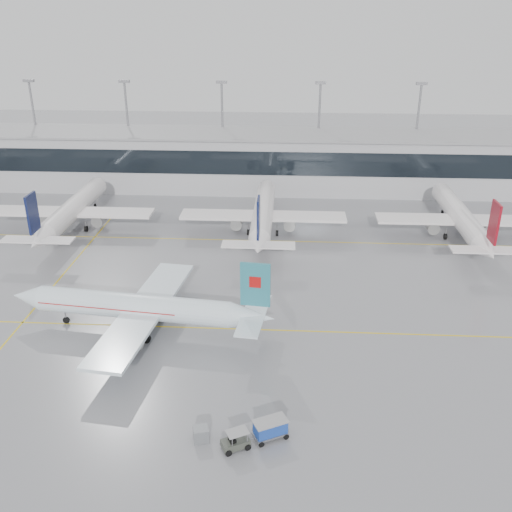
# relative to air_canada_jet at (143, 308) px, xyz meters

# --- Properties ---
(ground) EXTENTS (320.00, 320.00, 0.00)m
(ground) POSITION_rel_air_canada_jet_xyz_m (13.45, 1.13, -3.36)
(ground) COLOR gray
(ground) RESTS_ON ground
(taxi_line_main) EXTENTS (120.00, 0.25, 0.01)m
(taxi_line_main) POSITION_rel_air_canada_jet_xyz_m (13.45, 1.13, -3.35)
(taxi_line_main) COLOR gold
(taxi_line_main) RESTS_ON ground
(taxi_line_north) EXTENTS (120.00, 0.25, 0.01)m
(taxi_line_north) POSITION_rel_air_canada_jet_xyz_m (13.45, 31.13, -3.35)
(taxi_line_north) COLOR gold
(taxi_line_north) RESTS_ON ground
(taxi_line_cross) EXTENTS (0.25, 60.00, 0.01)m
(taxi_line_cross) POSITION_rel_air_canada_jet_xyz_m (-16.55, 16.13, -3.35)
(taxi_line_cross) COLOR gold
(taxi_line_cross) RESTS_ON ground
(terminal) EXTENTS (180.00, 15.00, 12.00)m
(terminal) POSITION_rel_air_canada_jet_xyz_m (13.45, 63.13, 2.64)
(terminal) COLOR #A9A9AD
(terminal) RESTS_ON ground
(terminal_glass) EXTENTS (180.00, 0.20, 5.00)m
(terminal_glass) POSITION_rel_air_canada_jet_xyz_m (13.45, 55.58, 4.14)
(terminal_glass) COLOR black
(terminal_glass) RESTS_ON ground
(terminal_roof) EXTENTS (182.00, 16.00, 0.40)m
(terminal_roof) POSITION_rel_air_canada_jet_xyz_m (13.45, 63.13, 8.84)
(terminal_roof) COLOR gray
(terminal_roof) RESTS_ON ground
(light_masts) EXTENTS (156.40, 1.00, 22.60)m
(light_masts) POSITION_rel_air_canada_jet_xyz_m (13.45, 69.13, 9.99)
(light_masts) COLOR gray
(light_masts) RESTS_ON ground
(air_canada_jet) EXTENTS (34.66, 27.40, 10.67)m
(air_canada_jet) POSITION_rel_air_canada_jet_xyz_m (0.00, 0.00, 0.00)
(air_canada_jet) COLOR white
(air_canada_jet) RESTS_ON ground
(parked_jet_b) EXTENTS (29.64, 36.96, 11.72)m
(parked_jet_b) POSITION_rel_air_canada_jet_xyz_m (-21.55, 34.82, 0.35)
(parked_jet_b) COLOR white
(parked_jet_b) RESTS_ON ground
(parked_jet_c) EXTENTS (29.64, 36.96, 11.72)m
(parked_jet_c) POSITION_rel_air_canada_jet_xyz_m (13.45, 34.82, 0.35)
(parked_jet_c) COLOR white
(parked_jet_c) RESTS_ON ground
(parked_jet_d) EXTENTS (29.64, 36.96, 11.72)m
(parked_jet_d) POSITION_rel_air_canada_jet_xyz_m (48.45, 34.82, 0.35)
(parked_jet_d) COLOR white
(parked_jet_d) RESTS_ON ground
(baggage_tug) EXTENTS (3.83, 2.59, 1.88)m
(baggage_tug) POSITION_rel_air_canada_jet_xyz_m (13.49, -20.27, -2.70)
(baggage_tug) COLOR #3B3F37
(baggage_tug) RESTS_ON ground
(baggage_cart) EXTENTS (3.70, 3.05, 2.01)m
(baggage_cart) POSITION_rel_air_canada_jet_xyz_m (16.70, -18.65, -2.18)
(baggage_cart) COLOR gray
(baggage_cart) RESTS_ON ground
(gse_unit) EXTENTS (1.72, 1.65, 1.43)m
(gse_unit) POSITION_rel_air_canada_jet_xyz_m (10.10, -19.37, -2.64)
(gse_unit) COLOR slate
(gse_unit) RESTS_ON ground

